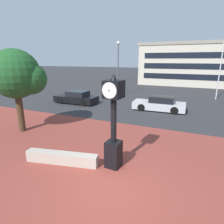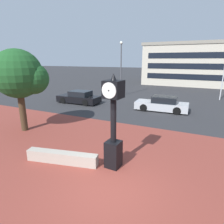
# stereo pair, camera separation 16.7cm
# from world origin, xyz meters

# --- Properties ---
(ground_plane) EXTENTS (200.00, 200.00, 0.00)m
(ground_plane) POSITION_xyz_m (0.00, 0.00, 0.00)
(ground_plane) COLOR #2D2D30
(plaza_brick_paving) EXTENTS (44.00, 10.71, 0.01)m
(plaza_brick_paving) POSITION_xyz_m (0.00, 1.35, 0.00)
(plaza_brick_paving) COLOR brown
(plaza_brick_paving) RESTS_ON ground
(planter_wall) EXTENTS (3.21, 1.09, 0.50)m
(planter_wall) POSITION_xyz_m (-2.59, 0.67, 0.25)
(planter_wall) COLOR #ADA393
(planter_wall) RESTS_ON ground
(street_clock) EXTENTS (0.71, 0.79, 3.89)m
(street_clock) POSITION_xyz_m (-0.44, 1.35, 1.86)
(street_clock) COLOR black
(street_clock) RESTS_ON ground
(plaza_tree) EXTENTS (3.11, 2.89, 5.00)m
(plaza_tree) POSITION_xyz_m (-7.22, 2.90, 3.47)
(plaza_tree) COLOR #42301E
(plaza_tree) RESTS_ON ground
(car_street_near) EXTENTS (4.42, 1.96, 1.28)m
(car_street_near) POSITION_xyz_m (-8.72, 10.83, 0.57)
(car_street_near) COLOR black
(car_street_near) RESTS_ON ground
(car_street_mid) EXTENTS (4.54, 1.94, 1.28)m
(car_street_mid) POSITION_xyz_m (-0.36, 11.38, 0.57)
(car_street_mid) COLOR #B7BABF
(car_street_mid) RESTS_ON ground
(civic_building) EXTENTS (21.73, 11.79, 7.17)m
(civic_building) POSITION_xyz_m (3.41, 33.77, 3.60)
(civic_building) COLOR beige
(civic_building) RESTS_ON ground
(street_lamp_post) EXTENTS (0.36, 0.36, 6.42)m
(street_lamp_post) POSITION_xyz_m (-6.42, 16.46, 3.95)
(street_lamp_post) COLOR #4C4C51
(street_lamp_post) RESTS_ON ground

